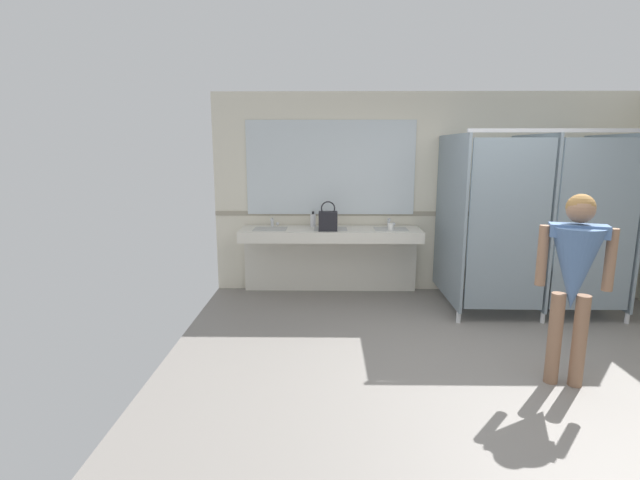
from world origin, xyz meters
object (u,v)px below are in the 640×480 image
at_px(person_standing, 574,268).
at_px(handbag, 328,220).
at_px(soap_dispenser, 313,220).
at_px(paper_cup, 391,227).

distance_m(person_standing, handbag, 2.93).
bearing_deg(person_standing, soap_dispenser, 130.31).
bearing_deg(paper_cup, soap_dispenser, 164.45).
relative_size(handbag, paper_cup, 4.20).
xyz_separation_m(soap_dispenser, paper_cup, (0.99, -0.27, -0.04)).
distance_m(person_standing, soap_dispenser, 3.29).
xyz_separation_m(person_standing, soap_dispenser, (-2.13, 2.51, -0.00)).
xyz_separation_m(handbag, soap_dispenser, (-0.20, 0.31, -0.04)).
bearing_deg(person_standing, handbag, 131.33).
bearing_deg(soap_dispenser, handbag, -57.80).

